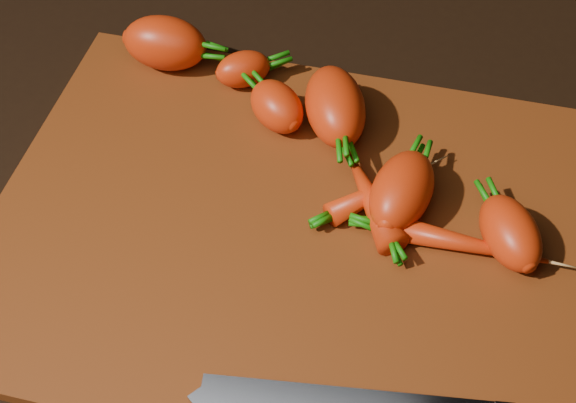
# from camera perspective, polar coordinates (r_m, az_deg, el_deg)

# --- Properties ---
(ground) EXTENTS (2.00, 2.00, 0.01)m
(ground) POSITION_cam_1_polar(r_m,az_deg,el_deg) (0.69, -0.19, -2.45)
(ground) COLOR black
(cutting_board) EXTENTS (0.50, 0.40, 0.01)m
(cutting_board) POSITION_cam_1_polar(r_m,az_deg,el_deg) (0.68, -0.20, -1.90)
(cutting_board) COLOR #652C0F
(cutting_board) RESTS_ON ground
(carrot_0) EXTENTS (0.08, 0.05, 0.05)m
(carrot_0) POSITION_cam_1_polar(r_m,az_deg,el_deg) (0.81, -8.74, 11.08)
(carrot_0) COLOR red
(carrot_0) RESTS_ON cutting_board
(carrot_1) EXTENTS (0.07, 0.07, 0.04)m
(carrot_1) POSITION_cam_1_polar(r_m,az_deg,el_deg) (0.74, -0.80, 6.77)
(carrot_1) COLOR red
(carrot_1) RESTS_ON cutting_board
(carrot_2) EXTENTS (0.08, 0.11, 0.05)m
(carrot_2) POSITION_cam_1_polar(r_m,az_deg,el_deg) (0.74, 3.37, 6.77)
(carrot_2) COLOR red
(carrot_2) RESTS_ON cutting_board
(carrot_3) EXTENTS (0.06, 0.09, 0.05)m
(carrot_3) POSITION_cam_1_polar(r_m,az_deg,el_deg) (0.68, 8.10, 0.75)
(carrot_3) COLOR red
(carrot_3) RESTS_ON cutting_board
(carrot_4) EXTENTS (0.06, 0.06, 0.04)m
(carrot_4) POSITION_cam_1_polar(r_m,az_deg,el_deg) (0.79, -3.21, 9.38)
(carrot_4) COLOR red
(carrot_4) RESTS_ON cutting_board
(carrot_5) EXTENTS (0.07, 0.09, 0.04)m
(carrot_5) POSITION_cam_1_polar(r_m,az_deg,el_deg) (0.67, 15.52, -2.17)
(carrot_5) COLOR red
(carrot_5) RESTS_ON cutting_board
(carrot_6) EXTENTS (0.09, 0.09, 0.02)m
(carrot_6) POSITION_cam_1_polar(r_m,az_deg,el_deg) (0.69, 6.52, 0.79)
(carrot_6) COLOR red
(carrot_6) RESTS_ON cutting_board
(carrot_7) EXTENTS (0.14, 0.03, 0.02)m
(carrot_7) POSITION_cam_1_polar(r_m,az_deg,el_deg) (0.67, 12.22, -2.88)
(carrot_7) COLOR red
(carrot_7) RESTS_ON cutting_board
(carrot_8) EXTENTS (0.08, 0.10, 0.03)m
(carrot_8) POSITION_cam_1_polar(r_m,az_deg,el_deg) (0.68, 5.86, 0.29)
(carrot_8) COLOR red
(carrot_8) RESTS_ON cutting_board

